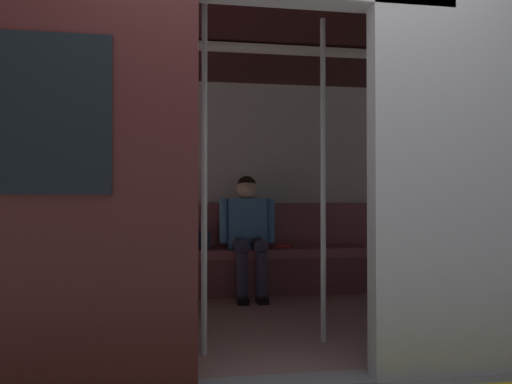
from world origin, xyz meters
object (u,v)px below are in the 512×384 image
bench_seat (235,259)px  book (284,246)px  handbag (197,240)px  person_seated (248,227)px  train_car (244,125)px  grab_pole_far (323,180)px  grab_pole_door (204,178)px

bench_seat → book: 0.54m
bench_seat → handbag: 0.42m
person_seated → book: 0.47m
train_car → person_seated: size_ratio=5.39×
bench_seat → book: (-0.52, -0.08, 0.12)m
bench_seat → grab_pole_far: grab_pole_far is taller
book → grab_pole_door: (0.92, 1.90, 0.61)m
person_seated → book: bearing=-161.0°
handbag → grab_pole_door: grab_pole_door is taller
bench_seat → grab_pole_far: 1.87m
train_car → person_seated: (-0.18, -1.03, -0.85)m
book → grab_pole_far: size_ratio=0.10×
grab_pole_door → handbag: bearing=-90.7°
book → grab_pole_door: size_ratio=0.10×
bench_seat → grab_pole_door: size_ratio=1.34×
train_car → grab_pole_door: 0.92m
book → train_car: bearing=81.8°
train_car → grab_pole_door: (0.34, 0.73, -0.45)m
person_seated → handbag: size_ratio=4.57×
book → grab_pole_door: 2.19m
person_seated → handbag: (0.50, -0.10, -0.13)m
bench_seat → grab_pole_far: size_ratio=1.34×
book → grab_pole_door: grab_pole_door is taller
bench_seat → grab_pole_door: 1.99m
train_car → grab_pole_door: size_ratio=2.95×
person_seated → bench_seat: bearing=-23.3°
book → grab_pole_far: grab_pole_far is taller
grab_pole_far → grab_pole_door: bearing=9.9°
bench_seat → book: bearing=-170.8°
train_car → grab_pole_far: size_ratio=2.95×
person_seated → grab_pole_far: grab_pole_far is taller
bench_seat → handbag: bearing=-6.7°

